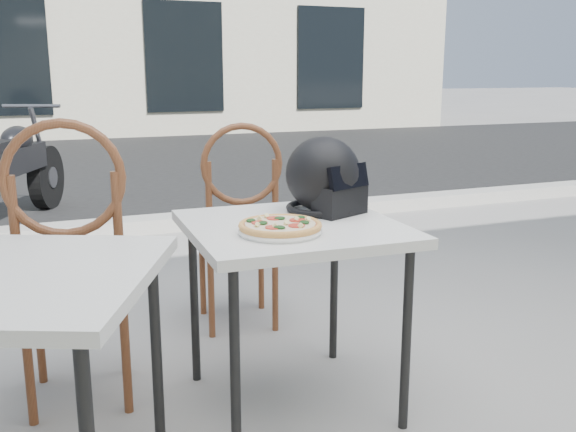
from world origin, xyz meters
name	(u,v)px	position (x,y,z in m)	size (l,w,h in m)	color
ground	(365,375)	(0.00, 0.00, 0.00)	(80.00, 80.00, 0.00)	gray
street_asphalt	(133,165)	(0.00, 7.00, 0.00)	(30.00, 8.00, 0.00)	black
curb	(201,220)	(0.00, 3.00, 0.06)	(30.00, 0.25, 0.12)	#ADABA2
cafe_table_main	(293,240)	(-0.39, -0.10, 0.68)	(0.81, 0.81, 0.75)	silver
plate	(280,231)	(-0.49, -0.23, 0.76)	(0.40, 0.40, 0.02)	white
pizza	(280,225)	(-0.49, -0.23, 0.78)	(0.30, 0.30, 0.04)	#DF9E51
helmet	(325,179)	(-0.19, 0.04, 0.89)	(0.40, 0.41, 0.31)	black
cafe_chair_main	(239,216)	(-0.35, 0.73, 0.60)	(0.46, 0.46, 1.08)	brown
cafe_table_side	(4,295)	(-1.40, -0.44, 0.71)	(1.08, 1.08, 0.78)	silver
cafe_chair_side	(72,252)	(-1.19, 0.18, 0.65)	(0.49, 0.49, 1.16)	brown
motorcycle	(13,175)	(-1.49, 3.64, 0.45)	(0.91, 1.94, 1.02)	black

